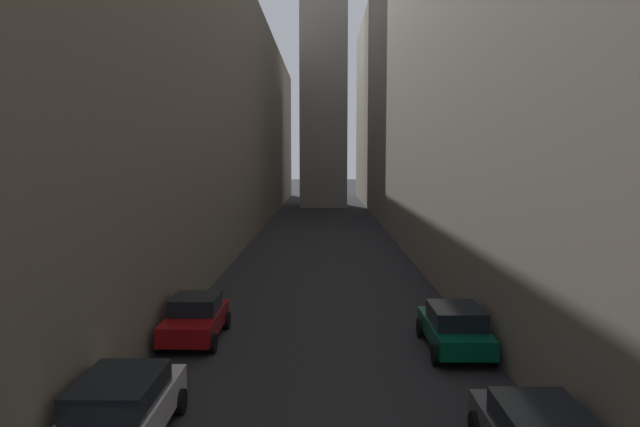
% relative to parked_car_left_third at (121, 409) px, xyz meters
% --- Properties ---
extents(ground_plane, '(264.00, 264.00, 0.00)m').
position_rel_parked_car_left_third_xyz_m(ground_plane, '(4.40, 30.81, -0.82)').
color(ground_plane, '#232326').
extents(building_block_left, '(13.05, 108.00, 19.61)m').
position_rel_parked_car_left_third_xyz_m(building_block_left, '(-7.63, 32.81, 8.99)').
color(building_block_left, '#756B5B').
rests_on(building_block_left, ground).
extents(building_block_right, '(12.74, 108.00, 25.81)m').
position_rel_parked_car_left_third_xyz_m(building_block_right, '(16.27, 32.81, 12.09)').
color(building_block_right, gray).
rests_on(building_block_right, ground).
extents(parked_car_left_third, '(2.07, 4.50, 1.57)m').
position_rel_parked_car_left_third_xyz_m(parked_car_left_third, '(0.00, 0.00, 0.00)').
color(parked_car_left_third, silver).
rests_on(parked_car_left_third, ground).
extents(parked_car_left_far, '(1.94, 3.98, 1.54)m').
position_rel_parked_car_left_third_xyz_m(parked_car_left_far, '(0.00, 7.48, -0.04)').
color(parked_car_left_far, maroon).
rests_on(parked_car_left_far, ground).
extents(parked_car_right_far, '(1.97, 4.22, 1.52)m').
position_rel_parked_car_left_third_xyz_m(parked_car_right_far, '(8.80, 6.38, -0.03)').
color(parked_car_right_far, '#05472D').
rests_on(parked_car_right_far, ground).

